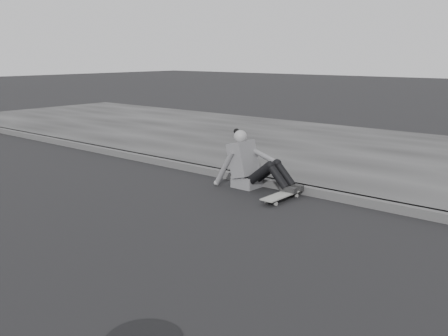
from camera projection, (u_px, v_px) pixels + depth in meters
name	position (u px, v px, depth m)	size (l,w,h in m)	color
ground	(141.00, 232.00, 5.66)	(80.00, 80.00, 0.00)	black
curb	(270.00, 183.00, 7.58)	(24.00, 0.16, 0.12)	#434343
sidewalk	(357.00, 153.00, 9.84)	(24.00, 6.00, 0.12)	#323232
skateboard	(282.00, 195.00, 6.87)	(0.20, 0.78, 0.09)	gray
seated_woman	(250.00, 165.00, 7.44)	(1.38, 0.46, 0.88)	#59595C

